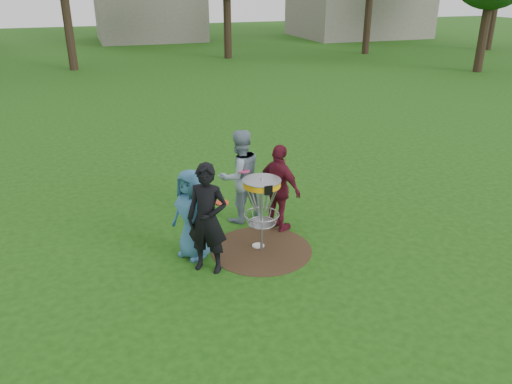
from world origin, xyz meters
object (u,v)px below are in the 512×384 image
object	(u,v)px
player_black	(207,219)
disc_golf_basket	(262,197)
player_grey	(240,176)
player_blue	(192,214)
player_maroon	(279,188)

from	to	relation	value
player_black	disc_golf_basket	size ratio (longest dim) A/B	1.34
player_grey	player_black	bearing A→B (deg)	44.61
player_blue	player_black	xyz separation A→B (m)	(0.15, -0.52, 0.13)
player_black	player_maroon	world-z (taller)	player_black
player_grey	player_maroon	xyz separation A→B (m)	(0.57, -0.64, -0.08)
player_black	player_grey	bearing A→B (deg)	92.08
player_black	disc_golf_basket	xyz separation A→B (m)	(1.03, 0.31, 0.10)
player_grey	player_maroon	bearing A→B (deg)	119.31
player_blue	player_grey	size ratio (longest dim) A/B	0.86
player_blue	player_grey	xyz separation A→B (m)	(1.19, 1.09, 0.13)
player_blue	disc_golf_basket	distance (m)	1.22
player_grey	player_blue	bearing A→B (deg)	30.02
player_grey	disc_golf_basket	size ratio (longest dim) A/B	1.34
player_blue	player_black	size ratio (longest dim) A/B	0.86
player_black	disc_golf_basket	world-z (taller)	player_black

